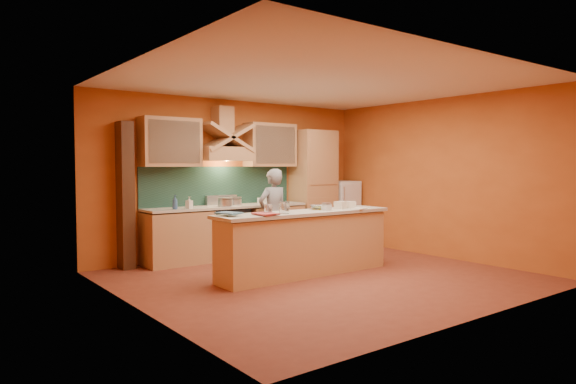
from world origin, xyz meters
TOP-DOWN VIEW (x-y plane):
  - floor at (0.00, 0.00)m, footprint 5.50×5.00m
  - ceiling at (0.00, 0.00)m, footprint 5.50×5.00m
  - wall_back at (0.00, 2.50)m, footprint 5.50×0.02m
  - wall_front at (0.00, -2.50)m, footprint 5.50×0.02m
  - wall_left at (-2.75, 0.00)m, footprint 0.02×5.00m
  - wall_right at (2.75, 0.00)m, footprint 0.02×5.00m
  - base_cabinet_left at (-1.25, 2.20)m, footprint 1.10×0.60m
  - base_cabinet_right at (0.65, 2.20)m, footprint 1.10×0.60m
  - counter_top at (-0.30, 2.20)m, footprint 3.00×0.62m
  - stove at (-0.30, 2.20)m, footprint 0.60×0.58m
  - backsplash at (-0.30, 2.48)m, footprint 3.00×0.03m
  - range_hood at (-0.30, 2.25)m, footprint 0.92×0.50m
  - hood_chimney at (-0.30, 2.35)m, footprint 0.30×0.30m
  - upper_cabinet_left at (-1.30, 2.33)m, footprint 1.00×0.35m
  - upper_cabinet_right at (0.70, 2.33)m, footprint 1.00×0.35m
  - pantry_column at (1.65, 2.20)m, footprint 0.80×0.60m
  - fridge at (2.40, 2.20)m, footprint 0.58×0.60m
  - trim_column_left at (-2.05, 2.35)m, footprint 0.20×0.30m
  - island_body at (-0.10, 0.30)m, footprint 2.80×0.55m
  - island_top at (-0.10, 0.30)m, footprint 2.90×0.62m
  - person at (0.22, 1.56)m, footprint 0.58×0.39m
  - pot_large at (-0.43, 2.05)m, footprint 0.33×0.33m
  - pot_small at (-0.14, 2.20)m, footprint 0.23×0.23m
  - soap_bottle_a at (-1.12, 2.02)m, footprint 0.11×0.11m
  - soap_bottle_b at (-1.36, 2.04)m, footprint 0.11×0.11m
  - bowl_back at (0.53, 2.25)m, footprint 0.29×0.29m
  - dish_rack at (0.57, 2.26)m, footprint 0.31×0.26m
  - book_lower at (-1.04, 0.15)m, footprint 0.25×0.34m
  - book_upper at (-1.46, 0.36)m, footprint 0.32×0.38m
  - jar_large at (-0.56, 0.19)m, footprint 0.16×0.16m
  - jar_small at (-0.84, 0.18)m, footprint 0.15×0.15m
  - kitchen_scale at (0.25, 0.22)m, footprint 0.12×0.12m
  - mixing_bowl at (0.26, 0.41)m, footprint 0.34×0.34m
  - cloth at (0.81, 0.09)m, footprint 0.30×0.26m
  - grocery_bag_a at (0.62, 0.31)m, footprint 0.21×0.19m
  - grocery_bag_b at (0.84, 0.32)m, footprint 0.22×0.20m

SIDE VIEW (x-z plane):
  - floor at x=0.00m, z-range -0.01..0.01m
  - base_cabinet_left at x=-1.25m, z-range 0.00..0.86m
  - base_cabinet_right at x=0.65m, z-range 0.00..0.86m
  - island_body at x=-0.10m, z-range 0.00..0.88m
  - stove at x=-0.30m, z-range 0.00..0.90m
  - fridge at x=2.40m, z-range 0.00..1.30m
  - person at x=0.22m, z-range 0.00..1.56m
  - counter_top at x=-0.30m, z-range 0.88..0.92m
  - island_top at x=-0.10m, z-range 0.90..0.95m
  - cloth at x=0.81m, z-range 0.94..0.96m
  - bowl_back at x=0.53m, z-range 0.92..0.99m
  - book_lower at x=-1.04m, z-range 0.94..0.98m
  - pot_small at x=-0.14m, z-range 0.90..1.03m
  - dish_rack at x=0.57m, z-range 0.92..1.02m
  - pot_large at x=-0.43m, z-range 0.90..1.04m
  - mixing_bowl at x=0.26m, z-range 0.95..1.01m
  - book_upper at x=-1.46m, z-range 0.97..0.99m
  - kitchen_scale at x=0.25m, z-range 0.95..1.04m
  - grocery_bag_b at x=0.84m, z-range 0.94..1.05m
  - grocery_bag_a at x=0.62m, z-range 0.95..1.06m
  - jar_small at x=-0.84m, z-range 0.94..1.09m
  - soap_bottle_a at x=-1.12m, z-range 0.92..1.12m
  - jar_large at x=-0.56m, z-range 0.94..1.11m
  - soap_bottle_b at x=-1.36m, z-range 0.92..1.15m
  - pantry_column at x=1.65m, z-range 0.00..2.30m
  - trim_column_left at x=-2.05m, z-range 0.00..2.30m
  - backsplash at x=-0.30m, z-range 0.90..1.60m
  - wall_back at x=0.00m, z-range 0.00..2.80m
  - wall_front at x=0.00m, z-range 0.00..2.80m
  - wall_left at x=-2.75m, z-range 0.00..2.80m
  - wall_right at x=2.75m, z-range 0.00..2.80m
  - range_hood at x=-0.30m, z-range 1.70..1.94m
  - upper_cabinet_left at x=-1.30m, z-range 1.60..2.40m
  - upper_cabinet_right at x=0.70m, z-range 1.60..2.40m
  - hood_chimney at x=-0.30m, z-range 2.15..2.65m
  - ceiling at x=0.00m, z-range 2.79..2.80m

